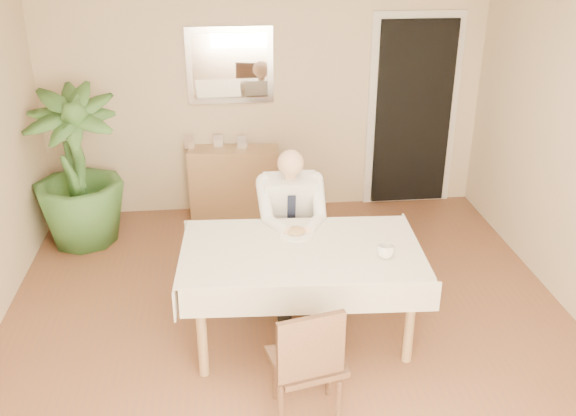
{
  "coord_description": "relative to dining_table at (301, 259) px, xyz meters",
  "views": [
    {
      "loc": [
        -0.46,
        -3.9,
        2.92
      ],
      "look_at": [
        0.0,
        0.35,
        0.95
      ],
      "focal_mm": 40.0,
      "sensor_mm": 36.0,
      "label": 1
    }
  ],
  "objects": [
    {
      "name": "seated_man",
      "position": [
        -0.0,
        0.59,
        0.02
      ],
      "size": [
        0.48,
        0.72,
        1.24
      ],
      "color": "white",
      "rests_on": "ground"
    },
    {
      "name": "photo_frame_center",
      "position": [
        -0.57,
        2.31,
        0.14
      ],
      "size": [
        0.1,
        0.02,
        0.14
      ],
      "primitive_type": "cube",
      "color": "silver",
      "rests_on": "sideboard"
    },
    {
      "name": "plate",
      "position": [
        -0.01,
        0.22,
        0.09
      ],
      "size": [
        0.26,
        0.26,
        0.02
      ],
      "primitive_type": "cylinder",
      "color": "white",
      "rests_on": "dining_table"
    },
    {
      "name": "room",
      "position": [
        -0.07,
        -0.08,
        0.63
      ],
      "size": [
        5.0,
        5.02,
        2.6
      ],
      "color": "brown",
      "rests_on": "ground"
    },
    {
      "name": "mirror",
      "position": [
        -0.42,
        2.39,
        0.88
      ],
      "size": [
        0.86,
        0.04,
        0.76
      ],
      "color": "silver",
      "rests_on": "room"
    },
    {
      "name": "dining_table",
      "position": [
        0.0,
        0.0,
        0.0
      ],
      "size": [
        1.77,
        1.11,
        0.75
      ],
      "rotation": [
        0.0,
        0.0,
        -0.06
      ],
      "color": "#946D4A",
      "rests_on": "ground"
    },
    {
      "name": "sideboard",
      "position": [
        -0.42,
        2.24,
        -0.3
      ],
      "size": [
        0.94,
        0.39,
        0.73
      ],
      "primitive_type": "cube",
      "rotation": [
        0.0,
        0.0,
        -0.09
      ],
      "color": "#946D4A",
      "rests_on": "ground"
    },
    {
      "name": "potted_palm",
      "position": [
        -1.9,
        1.77,
        0.09
      ],
      "size": [
        0.91,
        0.91,
        1.51
      ],
      "primitive_type": "imported",
      "rotation": [
        0.0,
        0.0,
        0.08
      ],
      "color": "#2F5824",
      "rests_on": "ground"
    },
    {
      "name": "coffee_mug",
      "position": [
        0.56,
        -0.19,
        0.13
      ],
      "size": [
        0.14,
        0.14,
        0.09
      ],
      "primitive_type": "imported",
      "rotation": [
        0.0,
        0.0,
        -0.18
      ],
      "color": "white",
      "rests_on": "dining_table"
    },
    {
      "name": "doorway",
      "position": [
        1.48,
        2.38,
        0.33
      ],
      "size": [
        0.96,
        0.07,
        2.1
      ],
      "color": "white",
      "rests_on": "ground"
    },
    {
      "name": "photo_frame_left",
      "position": [
        -0.87,
        2.3,
        0.14
      ],
      "size": [
        0.1,
        0.02,
        0.14
      ],
      "primitive_type": "cube",
      "color": "silver",
      "rests_on": "sideboard"
    },
    {
      "name": "fork",
      "position": [
        -0.05,
        0.16,
        0.11
      ],
      "size": [
        0.01,
        0.13,
        0.01
      ],
      "primitive_type": "cylinder",
      "rotation": [
        1.57,
        0.0,
        0.0
      ],
      "color": "silver",
      "rests_on": "dining_table"
    },
    {
      "name": "knife",
      "position": [
        0.03,
        0.16,
        0.11
      ],
      "size": [
        0.01,
        0.13,
        0.01
      ],
      "primitive_type": "cylinder",
      "rotation": [
        1.57,
        0.0,
        0.0
      ],
      "color": "silver",
      "rests_on": "dining_table"
    },
    {
      "name": "chair_far",
      "position": [
        -0.0,
        0.88,
        -0.17
      ],
      "size": [
        0.43,
        0.43,
        0.88
      ],
      "rotation": [
        0.0,
        0.0,
        -0.04
      ],
      "color": "#472D20",
      "rests_on": "ground"
    },
    {
      "name": "chair_near",
      "position": [
        -0.07,
        -0.92,
        -0.18
      ],
      "size": [
        0.49,
        0.5,
        0.87
      ],
      "rotation": [
        0.0,
        0.0,
        0.23
      ],
      "color": "#472D20",
      "rests_on": "ground"
    },
    {
      "name": "photo_frame_right",
      "position": [
        -0.33,
        2.24,
        0.14
      ],
      "size": [
        0.1,
        0.02,
        0.14
      ],
      "primitive_type": "cube",
      "color": "silver",
      "rests_on": "sideboard"
    },
    {
      "name": "food",
      "position": [
        -0.01,
        0.22,
        0.11
      ],
      "size": [
        0.14,
        0.14,
        0.06
      ],
      "primitive_type": "ellipsoid",
      "color": "olive",
      "rests_on": "dining_table"
    }
  ]
}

